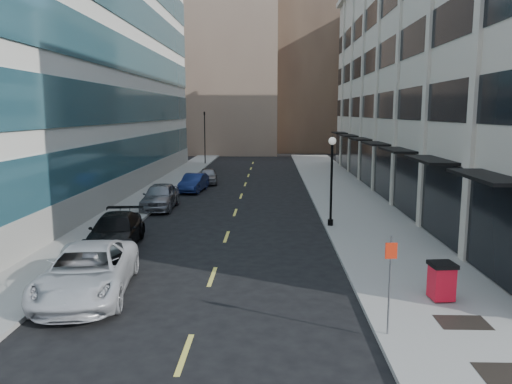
# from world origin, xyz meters

# --- Properties ---
(sidewalk_right) EXTENTS (5.00, 80.00, 0.15)m
(sidewalk_right) POSITION_xyz_m (7.50, 20.00, 0.07)
(sidewalk_right) COLOR gray
(sidewalk_right) RESTS_ON ground
(sidewalk_left) EXTENTS (3.00, 80.00, 0.15)m
(sidewalk_left) POSITION_xyz_m (-6.50, 20.00, 0.07)
(sidewalk_left) COLOR gray
(sidewalk_left) RESTS_ON ground
(building_right) EXTENTS (15.30, 46.50, 18.25)m
(building_right) POSITION_xyz_m (16.94, 26.99, 8.99)
(building_right) COLOR #B8AF9C
(building_right) RESTS_ON ground
(building_left) EXTENTS (16.14, 46.00, 20.00)m
(building_left) POSITION_xyz_m (-15.95, 27.00, 9.99)
(building_left) COLOR silver
(building_left) RESTS_ON ground
(skyline_tan_near) EXTENTS (14.00, 18.00, 28.00)m
(skyline_tan_near) POSITION_xyz_m (-4.00, 68.00, 14.00)
(skyline_tan_near) COLOR #8A715A
(skyline_tan_near) RESTS_ON ground
(skyline_brown) EXTENTS (12.00, 16.00, 34.00)m
(skyline_brown) POSITION_xyz_m (8.00, 72.00, 17.00)
(skyline_brown) COLOR brown
(skyline_brown) RESTS_ON ground
(skyline_tan_far) EXTENTS (12.00, 14.00, 22.00)m
(skyline_tan_far) POSITION_xyz_m (-14.00, 78.00, 11.00)
(skyline_tan_far) COLOR #8A715A
(skyline_tan_far) RESTS_ON ground
(skyline_stone) EXTENTS (10.00, 14.00, 20.00)m
(skyline_stone) POSITION_xyz_m (18.00, 66.00, 10.00)
(skyline_stone) COLOR #B8AF9C
(skyline_stone) RESTS_ON ground
(grate_mid) EXTENTS (1.40, 1.00, 0.01)m
(grate_mid) POSITION_xyz_m (7.60, 1.00, 0.15)
(grate_mid) COLOR black
(grate_mid) RESTS_ON sidewalk_right
(grate_far) EXTENTS (1.40, 1.00, 0.01)m
(grate_far) POSITION_xyz_m (7.60, 3.80, 0.15)
(grate_far) COLOR black
(grate_far) RESTS_ON sidewalk_right
(road_centerline) EXTENTS (0.15, 68.20, 0.01)m
(road_centerline) POSITION_xyz_m (0.00, 17.00, 0.01)
(road_centerline) COLOR #D8CC4C
(road_centerline) RESTS_ON ground
(traffic_signal) EXTENTS (0.66, 0.66, 6.98)m
(traffic_signal) POSITION_xyz_m (-5.50, 48.00, 5.72)
(traffic_signal) COLOR black
(traffic_signal) RESTS_ON ground
(car_white_van) EXTENTS (3.47, 6.20, 1.64)m
(car_white_van) POSITION_xyz_m (-3.91, 6.00, 0.82)
(car_white_van) COLOR silver
(car_white_van) RESTS_ON ground
(car_black_pickup) EXTENTS (2.58, 5.32, 1.49)m
(car_black_pickup) POSITION_xyz_m (-4.80, 11.87, 0.75)
(car_black_pickup) COLOR black
(car_black_pickup) RESTS_ON ground
(car_silver_sedan) EXTENTS (1.99, 4.77, 1.62)m
(car_silver_sedan) POSITION_xyz_m (-4.80, 21.00, 0.81)
(car_silver_sedan) COLOR gray
(car_silver_sedan) RESTS_ON ground
(car_blue_sedan) EXTENTS (1.92, 4.29, 1.37)m
(car_blue_sedan) POSITION_xyz_m (-3.75, 28.00, 0.68)
(car_blue_sedan) COLOR navy
(car_blue_sedan) RESTS_ON ground
(car_grey_sedan) EXTENTS (1.94, 4.01, 1.32)m
(car_grey_sedan) POSITION_xyz_m (-3.20, 32.36, 0.66)
(car_grey_sedan) COLOR gray
(car_grey_sedan) RESTS_ON ground
(trash_bin) EXTENTS (0.83, 0.89, 1.22)m
(trash_bin) POSITION_xyz_m (7.55, 5.52, 0.81)
(trash_bin) COLOR red
(trash_bin) RESTS_ON sidewalk_right
(lamppost) EXTENTS (0.39, 0.39, 4.73)m
(lamppost) POSITION_xyz_m (5.30, 16.00, 2.93)
(lamppost) COLOR black
(lamppost) RESTS_ON sidewalk_right
(sign_post) EXTENTS (0.32, 0.07, 2.70)m
(sign_post) POSITION_xyz_m (5.30, 2.99, 1.86)
(sign_post) COLOR slate
(sign_post) RESTS_ON sidewalk_right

